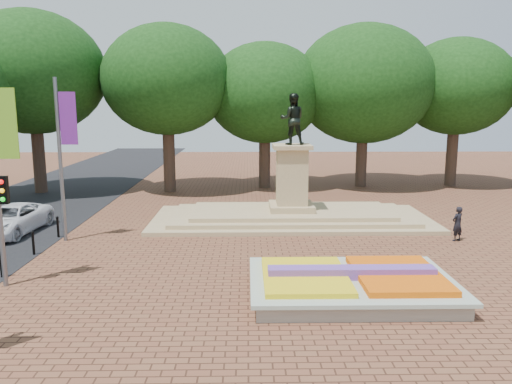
{
  "coord_description": "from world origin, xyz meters",
  "views": [
    {
      "loc": [
        -2.23,
        -16.77,
        5.92
      ],
      "look_at": [
        -1.86,
        4.13,
        2.2
      ],
      "focal_mm": 35.0,
      "sensor_mm": 36.0,
      "label": 1
    }
  ],
  "objects": [
    {
      "name": "tree_row_back",
      "position": [
        2.33,
        18.0,
        6.67
      ],
      "size": [
        44.8,
        8.8,
        10.43
      ],
      "color": "#3B2820",
      "rests_on": "ground"
    },
    {
      "name": "pedestrian",
      "position": [
        6.89,
        4.15,
        0.76
      ],
      "size": [
        0.66,
        0.59,
        1.53
      ],
      "primitive_type": "imported",
      "rotation": [
        0.0,
        0.0,
        3.63
      ],
      "color": "black",
      "rests_on": "ground"
    },
    {
      "name": "monument",
      "position": [
        0.0,
        8.0,
        0.88
      ],
      "size": [
        14.0,
        6.0,
        6.4
      ],
      "color": "tan",
      "rests_on": "ground"
    },
    {
      "name": "ground",
      "position": [
        0.0,
        0.0,
        0.0
      ],
      "size": [
        90.0,
        90.0,
        0.0
      ],
      "primitive_type": "plane",
      "color": "brown",
      "rests_on": "ground"
    },
    {
      "name": "van",
      "position": [
        -13.14,
        5.7,
        0.67
      ],
      "size": [
        2.55,
        4.94,
        1.33
      ],
      "primitive_type": "imported",
      "rotation": [
        0.0,
        0.0,
        -0.07
      ],
      "color": "silver",
      "rests_on": "ground"
    },
    {
      "name": "flower_bed",
      "position": [
        1.03,
        -2.0,
        0.38
      ],
      "size": [
        6.3,
        4.3,
        0.91
      ],
      "color": "gray",
      "rests_on": "ground"
    }
  ]
}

